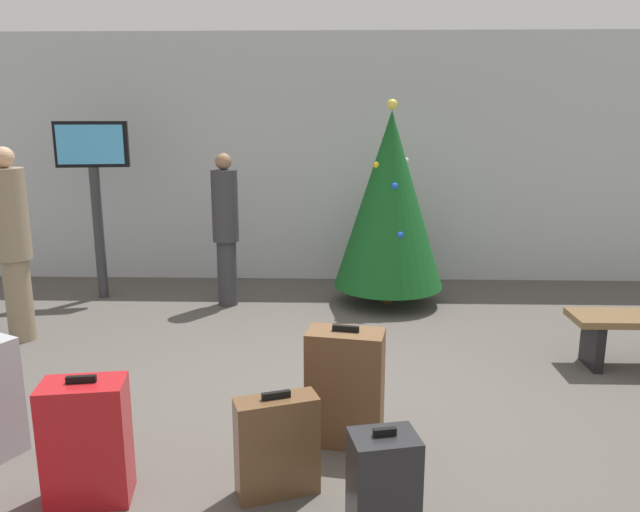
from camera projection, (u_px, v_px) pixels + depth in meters
name	position (u px, v px, depth m)	size (l,w,h in m)	color
ground_plane	(317.00, 395.00, 4.87)	(16.00, 16.00, 0.00)	#514C47
back_wall	(326.00, 159.00, 8.13)	(16.00, 0.20, 3.24)	#B7BCC1
holiday_tree	(390.00, 200.00, 7.02)	(1.28, 1.28, 2.37)	#4C3319
flight_info_kiosk	(94.00, 178.00, 7.22)	(0.84, 0.22, 2.12)	#333338
traveller_0	(226.00, 226.00, 7.03)	(0.40, 0.40, 1.77)	#333338
traveller_1	(12.00, 240.00, 5.88)	(0.46, 0.46, 1.90)	gray
suitcase_1	(383.00, 488.00, 3.15)	(0.39, 0.32, 0.63)	#232326
suitcase_3	(87.00, 442.00, 3.46)	(0.50, 0.35, 0.77)	#B2191E
suitcase_4	(345.00, 387.00, 4.09)	(0.54, 0.36, 0.83)	brown
suitcase_5	(277.00, 446.00, 3.54)	(0.51, 0.33, 0.64)	brown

